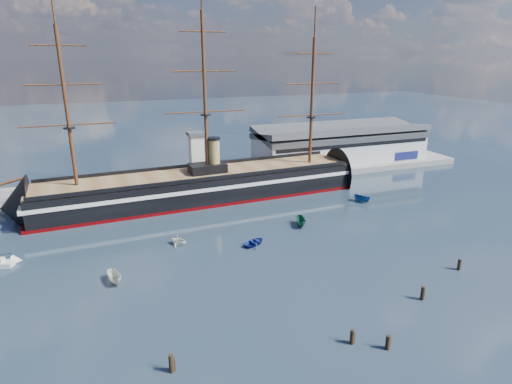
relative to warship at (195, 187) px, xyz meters
name	(u,v)px	position (x,y,z in m)	size (l,w,h in m)	color
ground	(218,225)	(0.79, -20.00, -4.04)	(600.00, 600.00, 0.00)	#1A2A39
quay	(217,181)	(10.79, 16.00, -4.04)	(180.00, 18.00, 2.00)	slate
warehouse	(340,144)	(58.79, 20.00, 3.95)	(63.00, 21.00, 11.60)	#B7BABC
quay_tower	(197,156)	(3.79, 13.00, 5.72)	(5.00, 5.00, 15.00)	silver
warship	(195,187)	(0.00, 0.00, 0.00)	(113.21, 20.09, 53.94)	black
motorboat_a	(115,283)	(-24.15, -39.73, -4.04)	(6.19, 2.27, 2.48)	beige
motorboat_b	(255,245)	(5.12, -33.50, -4.04)	(3.48, 1.39, 1.62)	navy
motorboat_c	(301,226)	(19.29, -27.67, -4.04)	(6.32, 2.32, 2.53)	#114D33
motorboat_d	(179,245)	(-10.25, -27.67, -4.04)	(6.55, 2.84, 2.40)	silver
motorboat_f	(362,202)	(42.94, -18.06, -4.04)	(5.98, 2.19, 2.39)	navy
piling_near_left	(172,372)	(-18.72, -66.11, -4.04)	(0.64, 0.64, 3.31)	black
piling_near_mid	(352,344)	(6.30, -69.57, -4.04)	(0.64, 0.64, 2.97)	black
piling_near_right	(422,300)	(23.70, -63.96, -4.04)	(0.64, 0.64, 3.19)	black
piling_far_right	(458,270)	(37.60, -58.07, -4.04)	(0.64, 0.64, 2.94)	black
piling_extra	(387,349)	(10.28, -72.36, -4.04)	(0.64, 0.64, 2.92)	black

